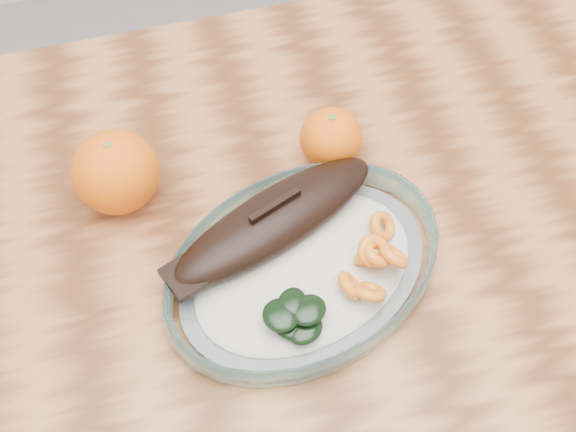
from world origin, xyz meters
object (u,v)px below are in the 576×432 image
at_px(dining_table, 290,315).
at_px(plated_meal, 303,263).
at_px(orange_left, 116,172).
at_px(orange_right, 331,138).

relative_size(dining_table, plated_meal, 1.77).
height_order(dining_table, orange_left, orange_left).
xyz_separation_m(orange_left, orange_right, (0.23, -0.01, -0.01)).
xyz_separation_m(plated_meal, orange_left, (-0.16, 0.14, 0.03)).
height_order(dining_table, orange_right, orange_right).
bearing_deg(orange_right, plated_meal, -117.71).
bearing_deg(dining_table, orange_right, 57.91).
xyz_separation_m(dining_table, orange_left, (-0.15, 0.14, 0.14)).
distance_m(dining_table, plated_meal, 0.12).
relative_size(plated_meal, orange_right, 9.85).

